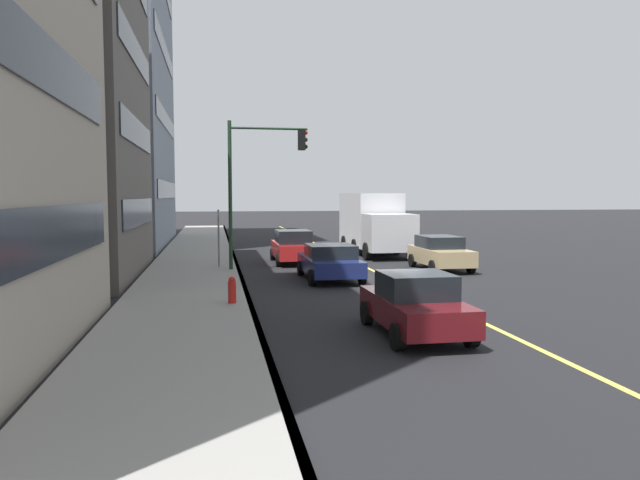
# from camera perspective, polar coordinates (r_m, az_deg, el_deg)

# --- Properties ---
(ground) EXTENTS (200.00, 200.00, 0.00)m
(ground) POSITION_cam_1_polar(r_m,az_deg,el_deg) (23.87, 6.67, -3.69)
(ground) COLOR black
(sidewalk_slab) EXTENTS (80.00, 3.98, 0.15)m
(sidewalk_slab) POSITION_cam_1_polar(r_m,az_deg,el_deg) (22.86, -12.35, -3.93)
(sidewalk_slab) COLOR gray
(sidewalk_slab) RESTS_ON ground
(curb_edge) EXTENTS (80.00, 0.16, 0.15)m
(curb_edge) POSITION_cam_1_polar(r_m,az_deg,el_deg) (22.87, -7.55, -3.86)
(curb_edge) COLOR slate
(curb_edge) RESTS_ON ground
(lane_stripe_center) EXTENTS (80.00, 0.16, 0.01)m
(lane_stripe_center) POSITION_cam_1_polar(r_m,az_deg,el_deg) (23.87, 6.67, -3.67)
(lane_stripe_center) COLOR #D8CC4C
(lane_stripe_center) RESTS_ON ground
(building_midblock) EXTENTS (11.20, 10.33, 15.06)m
(building_midblock) POSITION_cam_1_polar(r_m,az_deg,el_deg) (27.23, -28.35, 12.72)
(building_midblock) COLOR #56514C
(building_midblock) RESTS_ON ground
(building_glass_right) EXTENTS (17.27, 11.07, 30.38)m
(building_glass_right) POSITION_cam_1_polar(r_m,az_deg,el_deg) (43.76, -22.48, 19.75)
(building_glass_right) COLOR slate
(building_glass_right) RESTS_ON ground
(car_red) EXTENTS (4.21, 1.91, 1.62)m
(car_red) POSITION_cam_1_polar(r_m,az_deg,el_deg) (28.94, -2.64, -0.63)
(car_red) COLOR red
(car_red) RESTS_ON ground
(car_navy) EXTENTS (4.35, 2.12, 1.40)m
(car_navy) POSITION_cam_1_polar(r_m,az_deg,el_deg) (23.24, 0.96, -2.09)
(car_navy) COLOR navy
(car_navy) RESTS_ON ground
(car_maroon) EXTENTS (3.94, 1.89, 1.49)m
(car_maroon) POSITION_cam_1_polar(r_m,az_deg,el_deg) (14.29, 9.15, -6.13)
(car_maroon) COLOR #591116
(car_maroon) RESTS_ON ground
(car_tan) EXTENTS (4.00, 1.91, 1.51)m
(car_tan) POSITION_cam_1_polar(r_m,az_deg,el_deg) (26.85, 11.50, -1.18)
(car_tan) COLOR tan
(car_tan) RESTS_ON ground
(truck_white) EXTENTS (7.60, 2.66, 3.42)m
(truck_white) POSITION_cam_1_polar(r_m,az_deg,el_deg) (33.55, 5.20, 1.71)
(truck_white) COLOR silver
(truck_white) RESTS_ON ground
(traffic_light_mast) EXTENTS (0.28, 3.42, 6.46)m
(traffic_light_mast) POSITION_cam_1_polar(r_m,az_deg,el_deg) (25.57, -6.00, 6.63)
(traffic_light_mast) COLOR #1E3823
(traffic_light_mast) RESTS_ON ground
(street_sign_post) EXTENTS (0.60, 0.08, 2.68)m
(street_sign_post) POSITION_cam_1_polar(r_m,az_deg,el_deg) (26.48, -9.75, 0.52)
(street_sign_post) COLOR slate
(street_sign_post) RESTS_ON ground
(fire_hydrant) EXTENTS (0.24, 0.24, 0.94)m
(fire_hydrant) POSITION_cam_1_polar(r_m,az_deg,el_deg) (17.66, -8.46, -5.02)
(fire_hydrant) COLOR red
(fire_hydrant) RESTS_ON ground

